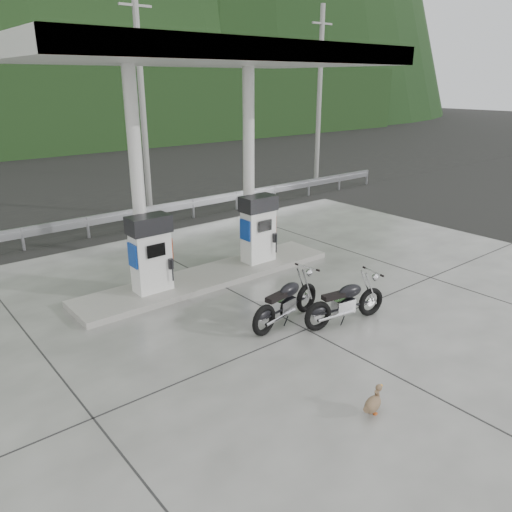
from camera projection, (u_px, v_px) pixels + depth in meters
ground at (274, 314)px, 10.94m from camera, size 160.00×160.00×0.00m
forecourt_apron at (274, 313)px, 10.93m from camera, size 18.00×14.00×0.02m
pump_island at (210, 277)px, 12.73m from camera, size 7.00×1.40×0.15m
gas_pump_left at (151, 254)px, 11.45m from camera, size 0.95×0.55×1.80m
gas_pump_right at (258, 229)px, 13.36m from camera, size 0.95×0.55×1.80m
canopy_column_left at (137, 182)px, 11.21m from camera, size 0.30×0.30×5.00m
canopy_column_right at (249, 167)px, 13.12m from camera, size 0.30×0.30×5.00m
canopy_roof at (202, 54)px, 10.97m from camera, size 8.50×5.00×0.40m
guardrail at (116, 212)px, 16.55m from camera, size 26.00×0.16×1.42m
road at (79, 212)px, 19.34m from camera, size 60.00×7.00×0.01m
utility_pole_b at (142, 105)px, 17.74m from camera, size 0.22×0.22×8.00m
utility_pole_c at (319, 99)px, 23.10m from camera, size 0.22×0.22×8.00m
motorcycle_left at (345, 303)px, 10.36m from camera, size 1.97×0.91×0.90m
motorcycle_right at (286, 302)px, 10.36m from camera, size 2.02×0.93×0.92m
duck at (373, 405)px, 7.54m from camera, size 0.52×0.27×0.36m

